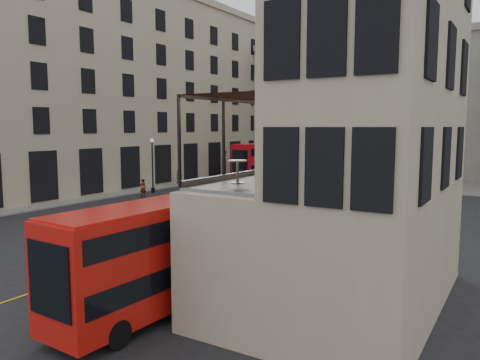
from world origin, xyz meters
The scene contains 31 objects.
ground centered at (0.00, 0.00, 0.00)m, with size 140.00×140.00×0.00m, color black.
host_building_main centered at (9.95, 0.00, 7.79)m, with size 7.26×11.40×15.10m.
host_frontage centered at (6.50, 0.00, 2.25)m, with size 3.00×11.00×4.50m, color tan.
cafe_floor centered at (6.50, 0.00, 4.55)m, with size 3.00×10.00×0.10m, color slate.
building_left centered at (-26.96, 20.00, 11.38)m, with size 14.60×50.60×22.00m.
gateway centered at (-5.00, 47.99, 9.39)m, with size 35.00×10.60×18.00m.
pavement_far centered at (-6.00, 38.00, 0.06)m, with size 40.00×12.00×0.12m, color slate.
pavement_left centered at (-22.00, 12.00, 0.06)m, with size 8.00×48.00×0.12m, color slate.
traffic_light_near centered at (-1.00, 12.00, 2.42)m, with size 0.16×0.20×3.80m.
traffic_light_far centered at (-15.00, 28.00, 2.42)m, with size 0.16×0.20×3.80m.
street_lamp_a centered at (-17.00, 18.00, 2.39)m, with size 0.36×0.36×5.33m.
street_lamp_b centered at (-6.00, 34.00, 2.39)m, with size 0.36×0.36×5.33m.
bus_near centered at (3.50, -3.70, 2.19)m, with size 2.67×9.86×3.90m.
bus_far centered at (-12.04, 33.08, 2.56)m, with size 3.90×11.65×4.56m.
car_a centered at (-8.90, 22.66, 0.74)m, with size 1.75×4.34×1.48m, color #94979C.
car_b centered at (-1.41, 31.19, 0.76)m, with size 1.61×4.62×1.52m, color #B01A0A.
car_c centered at (-12.13, 28.86, 0.80)m, with size 2.23×5.49×1.59m, color black.
bicycle centered at (-2.32, 12.27, 0.44)m, with size 0.59×1.69×0.89m, color gray.
cyclist centered at (-2.46, 16.16, 0.92)m, with size 0.67×0.44×1.83m, color #ECF419.
pedestrian_a centered at (-18.87, 24.34, 0.81)m, with size 0.79×0.61×1.62m, color gray.
pedestrian_b centered at (-12.50, 31.65, 0.85)m, with size 1.10×0.63×1.70m, color gray.
pedestrian_c centered at (0.08, 34.89, 0.85)m, with size 1.00×0.42×1.70m, color gray.
pedestrian_d centered at (0.50, 32.13, 0.97)m, with size 0.95×0.62×1.93m, color gray.
pedestrian_e centered at (-15.64, 15.14, 0.86)m, with size 0.63×0.41×1.72m, color gray.
cafe_table_near centered at (5.98, -3.12, 5.12)m, with size 0.63×0.63×0.79m.
cafe_table_mid centered at (5.86, 0.24, 5.05)m, with size 0.55×0.55×0.68m.
cafe_table_far centered at (5.94, 3.10, 5.11)m, with size 0.62×0.62×0.78m.
cafe_chair_a centered at (7.46, -3.35, 4.85)m, with size 0.50×0.50×0.83m.
cafe_chair_b centered at (7.27, 0.15, 4.90)m, with size 0.51×0.51×0.98m.
cafe_chair_c centered at (7.45, -0.30, 4.90)m, with size 0.56×0.56×0.97m.
cafe_chair_d centered at (7.53, 4.07, 4.86)m, with size 0.43×0.43×0.87m.
Camera 1 is at (14.26, -16.45, 6.51)m, focal length 35.00 mm.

